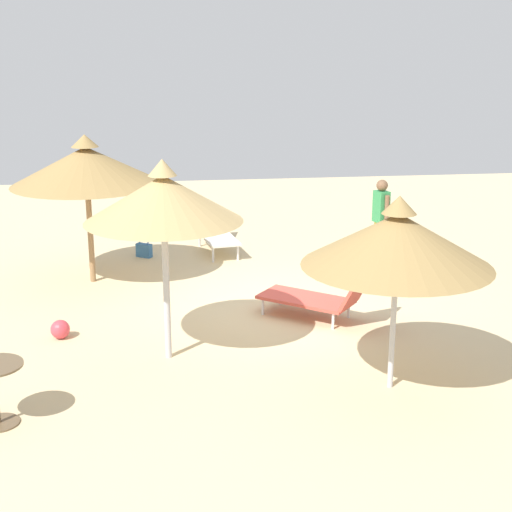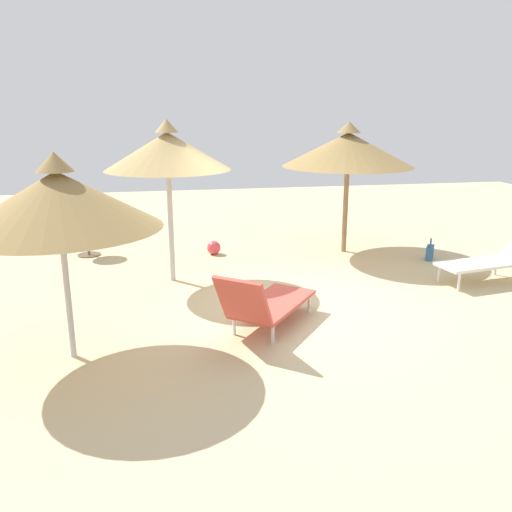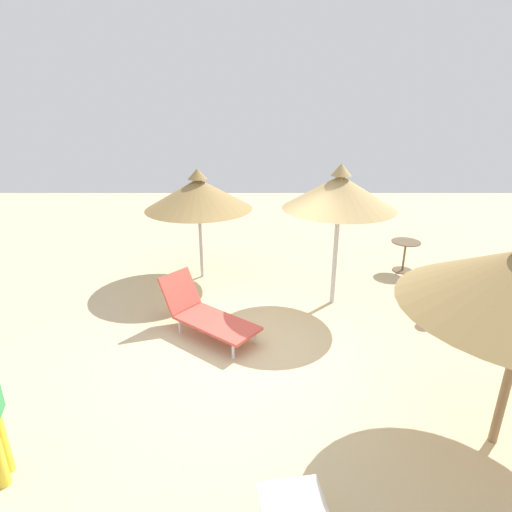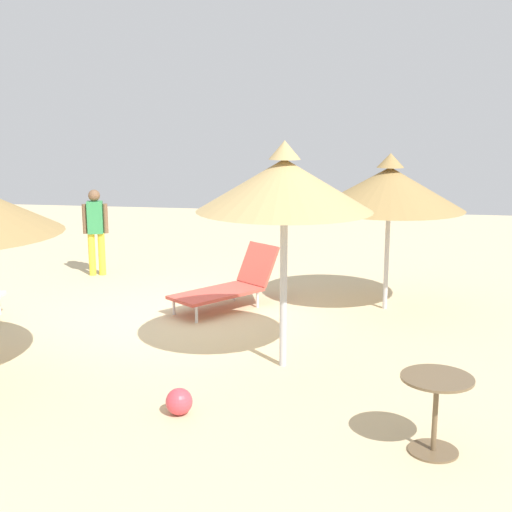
{
  "view_description": "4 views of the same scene",
  "coord_description": "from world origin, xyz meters",
  "px_view_note": "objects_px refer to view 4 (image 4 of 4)",
  "views": [
    {
      "loc": [
        11.25,
        -1.59,
        4.22
      ],
      "look_at": [
        0.69,
        -0.2,
        1.16
      ],
      "focal_mm": 52.72,
      "sensor_mm": 36.0,
      "label": 1
    },
    {
      "loc": [
        1.76,
        7.41,
        2.93
      ],
      "look_at": [
        0.27,
        -0.52,
        0.65
      ],
      "focal_mm": 37.11,
      "sensor_mm": 36.0,
      "label": 2
    },
    {
      "loc": [
        -5.87,
        -0.02,
        3.8
      ],
      "look_at": [
        0.99,
        -0.02,
        1.21
      ],
      "focal_mm": 29.02,
      "sensor_mm": 36.0,
      "label": 3
    },
    {
      "loc": [
        2.53,
        -9.5,
        3.07
      ],
      "look_at": [
        0.99,
        -0.07,
        1.06
      ],
      "focal_mm": 48.06,
      "sensor_mm": 36.0,
      "label": 4
    }
  ],
  "objects_px": {
    "parasol_umbrella_far_right": "(284,185)",
    "side_table_round": "(436,401)",
    "person_standing_near_left": "(96,227)",
    "beach_ball": "(179,402)",
    "parasol_umbrella_center": "(389,188)",
    "lounge_chair_edge": "(230,284)"
  },
  "relations": [
    {
      "from": "lounge_chair_edge",
      "to": "side_table_round",
      "type": "distance_m",
      "value": 5.19
    },
    {
      "from": "parasol_umbrella_center",
      "to": "person_standing_near_left",
      "type": "height_order",
      "value": "parasol_umbrella_center"
    },
    {
      "from": "parasol_umbrella_center",
      "to": "side_table_round",
      "type": "height_order",
      "value": "parasol_umbrella_center"
    },
    {
      "from": "beach_ball",
      "to": "side_table_round",
      "type": "bearing_deg",
      "value": -8.97
    },
    {
      "from": "side_table_round",
      "to": "person_standing_near_left",
      "type": "bearing_deg",
      "value": 133.02
    },
    {
      "from": "parasol_umbrella_center",
      "to": "lounge_chair_edge",
      "type": "distance_m",
      "value": 2.91
    },
    {
      "from": "beach_ball",
      "to": "parasol_umbrella_center",
      "type": "bearing_deg",
      "value": 63.17
    },
    {
      "from": "parasol_umbrella_center",
      "to": "side_table_round",
      "type": "xyz_separation_m",
      "value": [
        0.34,
        -4.72,
        -1.42
      ]
    },
    {
      "from": "parasol_umbrella_far_right",
      "to": "lounge_chair_edge",
      "type": "distance_m",
      "value": 3.24
    },
    {
      "from": "person_standing_near_left",
      "to": "side_table_round",
      "type": "bearing_deg",
      "value": -46.98
    },
    {
      "from": "person_standing_near_left",
      "to": "beach_ball",
      "type": "distance_m",
      "value": 6.66
    },
    {
      "from": "person_standing_near_left",
      "to": "parasol_umbrella_center",
      "type": "bearing_deg",
      "value": -14.99
    },
    {
      "from": "parasol_umbrella_center",
      "to": "side_table_round",
      "type": "relative_size",
      "value": 3.35
    },
    {
      "from": "lounge_chair_edge",
      "to": "parasol_umbrella_center",
      "type": "bearing_deg",
      "value": 8.2
    },
    {
      "from": "parasol_umbrella_far_right",
      "to": "beach_ball",
      "type": "height_order",
      "value": "parasol_umbrella_far_right"
    },
    {
      "from": "lounge_chair_edge",
      "to": "beach_ball",
      "type": "relative_size",
      "value": 6.51
    },
    {
      "from": "parasol_umbrella_center",
      "to": "lounge_chair_edge",
      "type": "height_order",
      "value": "parasol_umbrella_center"
    },
    {
      "from": "parasol_umbrella_far_right",
      "to": "person_standing_near_left",
      "type": "distance_m",
      "value": 6.03
    },
    {
      "from": "parasol_umbrella_center",
      "to": "beach_ball",
      "type": "height_order",
      "value": "parasol_umbrella_center"
    },
    {
      "from": "side_table_round",
      "to": "beach_ball",
      "type": "relative_size",
      "value": 2.61
    },
    {
      "from": "parasol_umbrella_far_right",
      "to": "side_table_round",
      "type": "relative_size",
      "value": 3.75
    },
    {
      "from": "person_standing_near_left",
      "to": "beach_ball",
      "type": "height_order",
      "value": "person_standing_near_left"
    }
  ]
}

